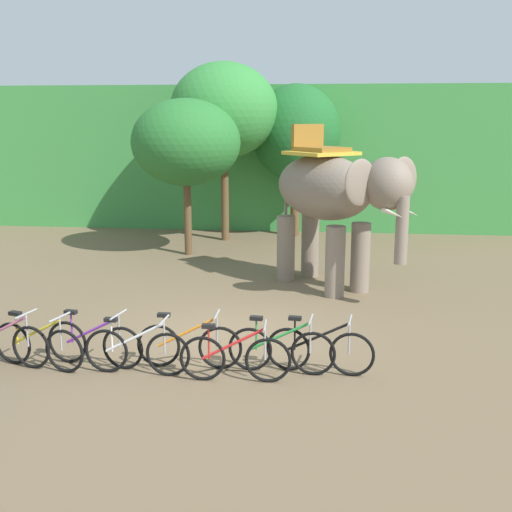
% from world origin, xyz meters
% --- Properties ---
extents(ground_plane, '(80.00, 80.00, 0.00)m').
position_xyz_m(ground_plane, '(0.00, 0.00, 0.00)').
color(ground_plane, brown).
extents(foliage_hedge, '(36.00, 6.00, 5.02)m').
position_xyz_m(foliage_hedge, '(0.00, 13.99, 2.51)').
color(foliage_hedge, '#3D8E42').
rests_on(foliage_hedge, ground).
extents(tree_far_left, '(3.09, 3.09, 4.46)m').
position_xyz_m(tree_far_left, '(-2.28, 6.86, 3.23)').
color(tree_far_left, brown).
rests_on(tree_far_left, ground).
extents(tree_center_right, '(3.39, 3.39, 5.63)m').
position_xyz_m(tree_center_right, '(-1.56, 9.19, 4.13)').
color(tree_center_right, brown).
rests_on(tree_center_right, ground).
extents(tree_center, '(2.92, 2.92, 5.01)m').
position_xyz_m(tree_center, '(0.65, 10.21, 3.42)').
color(tree_center, brown).
rests_on(tree_center, ground).
extents(elephant, '(3.54, 3.80, 3.78)m').
position_xyz_m(elephant, '(1.85, 3.54, 2.20)').
color(elephant, gray).
rests_on(elephant, ground).
extents(bike_pink, '(1.68, 0.56, 0.92)m').
position_xyz_m(bike_pink, '(-3.42, -1.75, 0.39)').
color(bike_pink, black).
rests_on(bike_pink, ground).
extents(bike_yellow, '(1.67, 0.59, 0.92)m').
position_xyz_m(bike_yellow, '(-2.82, -1.85, 0.39)').
color(bike_yellow, black).
rests_on(bike_yellow, ground).
extents(bike_purple, '(1.70, 0.52, 0.92)m').
position_xyz_m(bike_purple, '(-1.96, -1.65, 0.39)').
color(bike_purple, black).
rests_on(bike_purple, ground).
extents(bike_white, '(1.71, 0.52, 0.92)m').
position_xyz_m(bike_white, '(-1.18, -1.90, 0.39)').
color(bike_white, black).
rests_on(bike_white, ground).
extents(bike_orange, '(1.71, 0.52, 0.92)m').
position_xyz_m(bike_orange, '(-0.42, -1.56, 0.39)').
color(bike_orange, black).
rests_on(bike_orange, ground).
extents(bike_red, '(1.71, 0.52, 0.92)m').
position_xyz_m(bike_red, '(0.38, -2.01, 0.39)').
color(bike_red, black).
rests_on(bike_red, ground).
extents(bike_green, '(1.71, 0.52, 0.92)m').
position_xyz_m(bike_green, '(1.06, -1.60, 0.39)').
color(bike_green, black).
rests_on(bike_green, ground).
extents(bike_black, '(1.70, 0.52, 0.92)m').
position_xyz_m(bike_black, '(1.65, -1.55, 0.39)').
color(bike_black, black).
rests_on(bike_black, ground).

